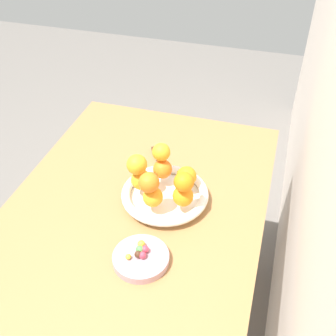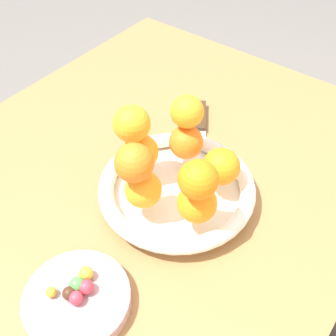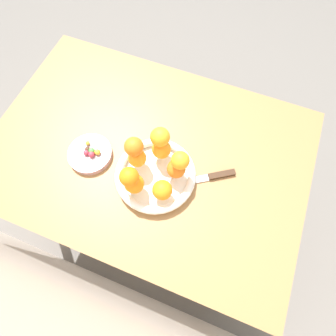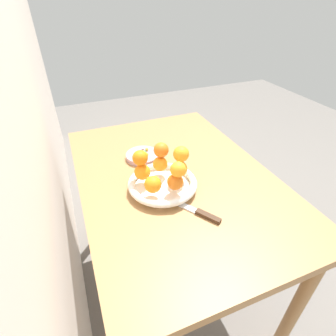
# 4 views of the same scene
# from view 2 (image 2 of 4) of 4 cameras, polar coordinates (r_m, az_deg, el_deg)

# --- Properties ---
(dining_table) EXTENTS (1.10, 0.76, 0.74)m
(dining_table) POSITION_cam_2_polar(r_m,az_deg,el_deg) (0.79, -6.49, -8.35)
(dining_table) COLOR #9E7042
(dining_table) RESTS_ON ground_plane
(fruit_bowl) EXTENTS (0.26, 0.26, 0.04)m
(fruit_bowl) POSITION_cam_2_polar(r_m,az_deg,el_deg) (0.70, 1.19, -2.87)
(fruit_bowl) COLOR white
(fruit_bowl) RESTS_ON dining_table
(candy_dish) EXTENTS (0.15, 0.15, 0.02)m
(candy_dish) POSITION_cam_2_polar(r_m,az_deg,el_deg) (0.62, -12.20, -17.06)
(candy_dish) COLOR #B28C99
(candy_dish) RESTS_ON dining_table
(orange_0) EXTENTS (0.06, 0.06, 0.06)m
(orange_0) POSITION_cam_2_polar(r_m,az_deg,el_deg) (0.62, 3.96, -4.77)
(orange_0) COLOR orange
(orange_0) RESTS_ON fruit_bowl
(orange_1) EXTENTS (0.06, 0.06, 0.06)m
(orange_1) POSITION_cam_2_polar(r_m,az_deg,el_deg) (0.68, 7.23, 0.20)
(orange_1) COLOR orange
(orange_1) RESTS_ON fruit_bowl
(orange_2) EXTENTS (0.06, 0.06, 0.06)m
(orange_2) POSITION_cam_2_polar(r_m,az_deg,el_deg) (0.72, 2.46, 3.53)
(orange_2) COLOR orange
(orange_2) RESTS_ON fruit_bowl
(orange_3) EXTENTS (0.06, 0.06, 0.06)m
(orange_3) POSITION_cam_2_polar(r_m,az_deg,el_deg) (0.70, -3.78, 2.16)
(orange_3) COLOR orange
(orange_3) RESTS_ON fruit_bowl
(orange_4) EXTENTS (0.06, 0.06, 0.06)m
(orange_4) POSITION_cam_2_polar(r_m,az_deg,el_deg) (0.64, -3.52, -3.05)
(orange_4) COLOR orange
(orange_4) RESTS_ON fruit_bowl
(orange_5) EXTENTS (0.06, 0.06, 0.06)m
(orange_5) POSITION_cam_2_polar(r_m,az_deg,el_deg) (0.69, 2.61, 7.65)
(orange_5) COLOR orange
(orange_5) RESTS_ON orange_2
(orange_6) EXTENTS (0.06, 0.06, 0.06)m
(orange_6) POSITION_cam_2_polar(r_m,az_deg,el_deg) (0.66, -4.89, 5.97)
(orange_6) COLOR orange
(orange_6) RESTS_ON orange_3
(orange_7) EXTENTS (0.06, 0.06, 0.06)m
(orange_7) POSITION_cam_2_polar(r_m,az_deg,el_deg) (0.57, 4.10, -1.58)
(orange_7) COLOR orange
(orange_7) RESTS_ON orange_0
(orange_8) EXTENTS (0.06, 0.06, 0.06)m
(orange_8) POSITION_cam_2_polar(r_m,az_deg,el_deg) (0.60, -4.61, 0.69)
(orange_8) COLOR orange
(orange_8) RESTS_ON orange_4
(candy_ball_0) EXTENTS (0.02, 0.02, 0.02)m
(candy_ball_0) POSITION_cam_2_polar(r_m,az_deg,el_deg) (0.61, -11.06, -13.84)
(candy_ball_0) COLOR gold
(candy_ball_0) RESTS_ON candy_dish
(candy_ball_1) EXTENTS (0.02, 0.02, 0.02)m
(candy_ball_1) POSITION_cam_2_polar(r_m,az_deg,el_deg) (0.60, -12.20, -15.16)
(candy_ball_1) COLOR #4C9947
(candy_ball_1) RESTS_ON candy_dish
(candy_ball_2) EXTENTS (0.02, 0.02, 0.02)m
(candy_ball_2) POSITION_cam_2_polar(r_m,az_deg,el_deg) (0.60, -13.21, -16.20)
(candy_ball_2) COLOR #472819
(candy_ball_2) RESTS_ON candy_dish
(candy_ball_3) EXTENTS (0.02, 0.02, 0.02)m
(candy_ball_3) POSITION_cam_2_polar(r_m,az_deg,el_deg) (0.60, -11.01, -15.53)
(candy_ball_3) COLOR #C6384C
(candy_ball_3) RESTS_ON candy_dish
(candy_ball_4) EXTENTS (0.02, 0.02, 0.02)m
(candy_ball_4) POSITION_cam_2_polar(r_m,az_deg,el_deg) (0.59, -12.35, -16.82)
(candy_ball_4) COLOR #C6384C
(candy_ball_4) RESTS_ON candy_dish
(candy_ball_5) EXTENTS (0.01, 0.01, 0.01)m
(candy_ball_5) POSITION_cam_2_polar(r_m,az_deg,el_deg) (0.61, -15.56, -15.88)
(candy_ball_5) COLOR gold
(candy_ball_5) RESTS_ON candy_dish
(knife) EXTENTS (0.23, 0.16, 0.01)m
(knife) POSITION_cam_2_polar(r_m,az_deg,el_deg) (0.82, 4.36, 4.23)
(knife) COLOR #3F2819
(knife) RESTS_ON dining_table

